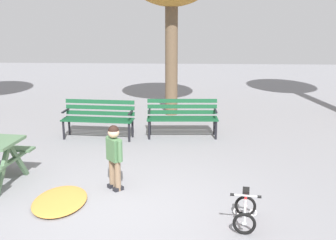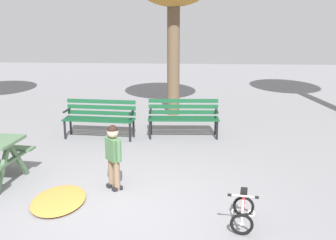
{
  "view_description": "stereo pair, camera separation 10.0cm",
  "coord_description": "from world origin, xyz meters",
  "views": [
    {
      "loc": [
        1.05,
        -5.44,
        2.76
      ],
      "look_at": [
        0.69,
        1.98,
        0.85
      ],
      "focal_mm": 44.53,
      "sensor_mm": 36.0,
      "label": 1
    },
    {
      "loc": [
        1.15,
        -5.43,
        2.76
      ],
      "look_at": [
        0.69,
        1.98,
        0.85
      ],
      "focal_mm": 44.53,
      "sensor_mm": 36.0,
      "label": 2
    }
  ],
  "objects": [
    {
      "name": "ground",
      "position": [
        0.0,
        0.0,
        0.0
      ],
      "size": [
        36.0,
        36.0,
        0.0
      ],
      "primitive_type": "plane",
      "color": "gray"
    },
    {
      "name": "park_bench_far_left",
      "position": [
        -0.96,
        3.61,
        0.51
      ],
      "size": [
        1.63,
        0.58,
        0.85
      ],
      "color": "#144728",
      "rests_on": "ground"
    },
    {
      "name": "park_bench_left",
      "position": [
        0.93,
        3.8,
        0.51
      ],
      "size": [
        1.62,
        0.53,
        0.85
      ],
      "color": "#144728",
      "rests_on": "ground"
    },
    {
      "name": "child_standing",
      "position": [
        -0.1,
        0.77,
        0.63
      ],
      "size": [
        0.3,
        0.32,
        1.07
      ],
      "color": "#7F664C",
      "rests_on": "ground"
    },
    {
      "name": "kids_bicycle",
      "position": [
        1.83,
        -0.32,
        0.2
      ],
      "size": [
        0.43,
        0.6,
        0.54
      ],
      "color": "black",
      "rests_on": "ground"
    },
    {
      "name": "leaf_pile",
      "position": [
        -0.85,
        0.21,
        0.04
      ],
      "size": [
        0.81,
        1.14,
        0.07
      ],
      "primitive_type": "ellipsoid",
      "rotation": [
        0.0,
        0.0,
        1.59
      ],
      "color": "#C68438",
      "rests_on": "ground"
    }
  ]
}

